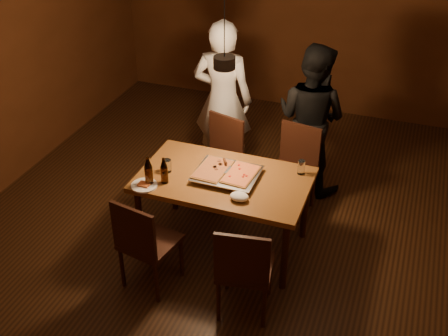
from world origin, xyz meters
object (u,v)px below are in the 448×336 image
(chair_near_right, at_px, (244,264))
(diner_dark, at_px, (311,118))
(pizza_tray, at_px, (227,175))
(plate_slice, at_px, (144,185))
(beer_bottle_a, at_px, (149,171))
(chair_near_left, at_px, (143,238))
(diner_white, at_px, (223,100))
(chair_far_right, at_px, (295,161))
(chair_far_left, at_px, (220,151))
(pendant_lamp, at_px, (224,61))
(dining_table, at_px, (224,185))
(beer_bottle_b, at_px, (164,171))

(chair_near_right, distance_m, diner_dark, 2.08)
(pizza_tray, bearing_deg, plate_slice, -145.02)
(diner_dark, bearing_deg, chair_near_right, 106.97)
(pizza_tray, height_order, beer_bottle_a, beer_bottle_a)
(chair_near_right, xyz_separation_m, pizza_tray, (-0.42, 0.79, 0.24))
(chair_near_left, xyz_separation_m, diner_white, (-0.04, 1.99, 0.34))
(chair_near_left, bearing_deg, chair_far_right, 71.67)
(chair_far_left, xyz_separation_m, chair_near_right, (0.76, -1.54, 0.00))
(chair_far_right, height_order, pendant_lamp, pendant_lamp)
(chair_near_right, xyz_separation_m, diner_white, (-0.91, 2.01, 0.34))
(plate_slice, bearing_deg, dining_table, 31.20)
(chair_far_right, height_order, chair_near_left, same)
(plate_slice, relative_size, diner_white, 0.13)
(chair_far_left, distance_m, pizza_tray, 0.85)
(pizza_tray, distance_m, beer_bottle_b, 0.55)
(chair_far_right, height_order, plate_slice, chair_far_right)
(chair_far_right, bearing_deg, diner_white, -13.65)
(chair_near_left, distance_m, beer_bottle_a, 0.58)
(chair_near_left, bearing_deg, pizza_tray, 70.39)
(chair_near_left, bearing_deg, diner_white, 101.60)
(chair_far_left, relative_size, plate_slice, 2.29)
(plate_slice, bearing_deg, pendant_lamp, 44.13)
(beer_bottle_a, relative_size, diner_white, 0.15)
(beer_bottle_b, bearing_deg, diner_dark, 58.49)
(chair_far_right, bearing_deg, dining_table, 71.73)
(beer_bottle_a, bearing_deg, chair_far_left, 76.70)
(diner_dark, relative_size, pendant_lamp, 1.45)
(chair_near_left, distance_m, pendant_lamp, 1.57)
(chair_near_left, xyz_separation_m, chair_near_right, (0.87, -0.02, 0.00))
(beer_bottle_a, bearing_deg, pendant_lamp, 42.97)
(pizza_tray, xyz_separation_m, plate_slice, (-0.62, -0.37, -0.01))
(pizza_tray, relative_size, beer_bottle_a, 2.05)
(chair_near_left, height_order, diner_dark, diner_dark)
(chair_far_left, distance_m, diner_white, 0.60)
(beer_bottle_a, bearing_deg, plate_slice, -120.83)
(chair_near_right, distance_m, pizza_tray, 0.93)
(chair_near_right, relative_size, pizza_tray, 0.88)
(dining_table, distance_m, chair_far_left, 0.83)
(pizza_tray, relative_size, diner_dark, 0.34)
(chair_far_left, xyz_separation_m, diner_white, (-0.15, 0.48, 0.34))
(chair_far_right, xyz_separation_m, diner_dark, (0.04, 0.46, 0.26))
(chair_far_right, bearing_deg, chair_near_right, 99.95)
(dining_table, distance_m, chair_near_right, 0.91)
(chair_far_left, height_order, beer_bottle_a, beer_bottle_a)
(pizza_tray, distance_m, diner_white, 1.32)
(plate_slice, bearing_deg, diner_white, 85.24)
(chair_near_left, distance_m, pizza_tray, 0.92)
(pizza_tray, bearing_deg, chair_near_left, -116.33)
(chair_near_right, bearing_deg, dining_table, 110.47)
(chair_near_right, distance_m, diner_white, 2.23)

